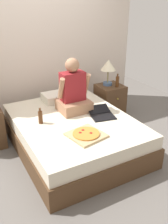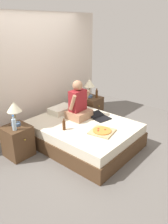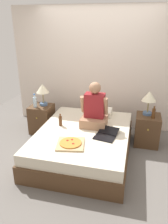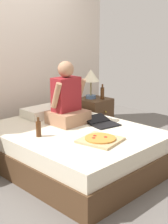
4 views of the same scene
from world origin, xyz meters
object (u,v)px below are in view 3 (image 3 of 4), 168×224
object	(u,v)px
lamp_on_right_nightstand	(149,98)
water_bottle	(35,102)
beer_bottle_on_bed	(60,121)
beer_bottle	(154,113)
nightstand_left	(42,119)
nightstand_right	(147,130)
laptop	(106,135)
pizza_box	(71,144)
bed	(84,143)
person_seated	(94,110)
lamp_on_left_nightstand	(43,90)

from	to	relation	value
lamp_on_right_nightstand	water_bottle	bearing A→B (deg)	-176.33
beer_bottle_on_bed	water_bottle	bearing A→B (deg)	146.02
lamp_on_right_nightstand	beer_bottle	distance (m)	0.29
nightstand_left	nightstand_right	world-z (taller)	same
beer_bottle	nightstand_right	bearing A→B (deg)	125.01
lamp_on_right_nightstand	beer_bottle_on_bed	distance (m)	1.64
laptop	beer_bottle_on_bed	bearing A→B (deg)	166.64
lamp_on_right_nightstand	pizza_box	size ratio (longest dim) A/B	0.96
lamp_on_right_nightstand	laptop	bearing A→B (deg)	-128.13
lamp_on_right_nightstand	laptop	world-z (taller)	lamp_on_right_nightstand
nightstand_right	beer_bottle	world-z (taller)	beer_bottle
bed	laptop	world-z (taller)	laptop
person_seated	pizza_box	world-z (taller)	person_seated
water_bottle	beer_bottle	size ratio (longest dim) A/B	1.20
water_bottle	nightstand_right	distance (m)	2.25
person_seated	lamp_on_left_nightstand	bearing A→B (deg)	158.56
water_bottle	person_seated	bearing A→B (deg)	-13.85
pizza_box	nightstand_left	bearing A→B (deg)	130.75
laptop	beer_bottle_on_bed	world-z (taller)	beer_bottle_on_bed
water_bottle	lamp_on_right_nightstand	distance (m)	2.20
bed	laptop	size ratio (longest dim) A/B	4.27
lamp_on_right_nightstand	laptop	xyz separation A→B (m)	(-0.64, -0.82, -0.42)
lamp_on_right_nightstand	pizza_box	xyz separation A→B (m)	(-1.11, -1.20, -0.42)
bed	laptop	xyz separation A→B (m)	(0.40, -0.12, 0.26)
beer_bottle_on_bed	person_seated	bearing A→B (deg)	15.76
nightstand_right	laptop	size ratio (longest dim) A/B	1.24
water_bottle	beer_bottle_on_bed	world-z (taller)	water_bottle
nightstand_right	beer_bottle_on_bed	world-z (taller)	beer_bottle_on_bed
bed	person_seated	world-z (taller)	person_seated
lamp_on_right_nightstand	bed	bearing A→B (deg)	-146.07
bed	lamp_on_left_nightstand	bearing A→B (deg)	145.81
beer_bottle	water_bottle	bearing A→B (deg)	179.75
nightstand_left	water_bottle	xyz separation A→B (m)	(-0.08, -0.09, 0.40)
nightstand_left	person_seated	distance (m)	1.35
lamp_on_left_nightstand	nightstand_right	world-z (taller)	lamp_on_left_nightstand
lamp_on_right_nightstand	pizza_box	world-z (taller)	lamp_on_right_nightstand
beer_bottle_on_bed	bed	bearing A→B (deg)	-10.49
lamp_on_right_nightstand	beer_bottle_on_bed	world-z (taller)	lamp_on_right_nightstand
lamp_on_left_nightstand	beer_bottle_on_bed	xyz separation A→B (m)	(0.59, -0.62, -0.34)
nightstand_left	beer_bottle	xyz separation A→B (m)	(2.21, -0.10, 0.39)
water_bottle	pizza_box	world-z (taller)	water_bottle
lamp_on_right_nightstand	person_seated	bearing A→B (deg)	-153.34
person_seated	laptop	distance (m)	0.52
person_seated	water_bottle	bearing A→B (deg)	166.15
nightstand_left	lamp_on_left_nightstand	size ratio (longest dim) A/B	1.29
nightstand_right	pizza_box	xyz separation A→B (m)	(-1.14, -1.15, 0.20)
water_bottle	lamp_on_right_nightstand	bearing A→B (deg)	3.67
bed	lamp_on_right_nightstand	size ratio (longest dim) A/B	4.45
bed	nightstand_left	size ratio (longest dim) A/B	3.45
bed	beer_bottle	world-z (taller)	beer_bottle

